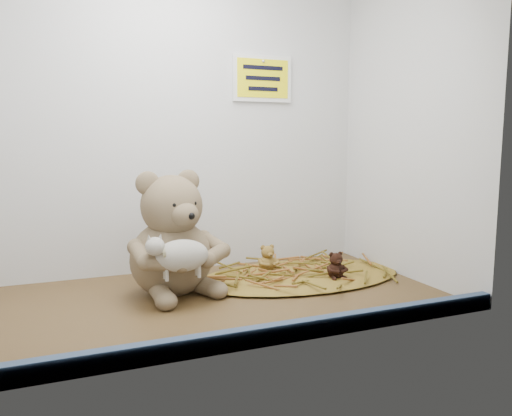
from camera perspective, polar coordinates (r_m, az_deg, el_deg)
name	(u,v)px	position (r cm, az deg, el deg)	size (l,w,h in cm)	color
alcove_shell	(178,106)	(121.31, -8.86, 11.42)	(120.40, 60.20, 90.40)	#442D17
front_rail	(233,340)	(91.72, -2.69, -14.85)	(119.28, 2.20, 3.60)	#3D5375
straw_bed	(301,275)	(137.52, 5.11, -7.67)	(58.40, 33.91, 1.13)	brown
main_teddy	(171,233)	(122.04, -9.70, -2.78)	(24.15, 25.49, 29.95)	#7E6D4E
toy_lamb	(182,256)	(112.48, -8.48, -5.42)	(15.81, 9.65, 10.21)	beige
mini_teddy_tan	(267,257)	(139.36, 1.31, -5.61)	(6.01, 6.35, 7.46)	olive
mini_teddy_brown	(336,264)	(134.22, 9.10, -6.32)	(5.67, 5.98, 7.03)	black
wall_sign	(262,79)	(150.89, 0.72, 14.57)	(16.00, 1.20, 11.00)	yellow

